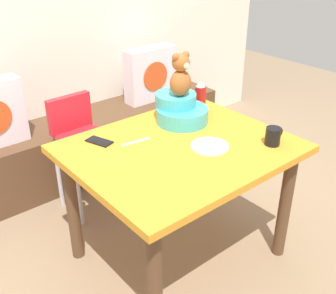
{
  "coord_description": "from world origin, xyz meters",
  "views": [
    {
      "loc": [
        -1.26,
        -1.41,
        1.74
      ],
      "look_at": [
        0.0,
        0.1,
        0.69
      ],
      "focal_mm": 43.77,
      "sensor_mm": 36.0,
      "label": 1
    }
  ],
  "objects_px": {
    "pillow_floral_right": "(150,74)",
    "coffee_mug": "(273,136)",
    "ketchup_bottle": "(200,96)",
    "cell_phone": "(99,141)",
    "infant_seat_teal": "(180,110)",
    "highchair": "(82,140)",
    "dining_table": "(180,164)",
    "dinner_plate_near": "(210,146)",
    "teddy_bear": "(181,76)"
  },
  "relations": [
    {
      "from": "pillow_floral_right",
      "to": "coffee_mug",
      "type": "distance_m",
      "value": 1.54
    },
    {
      "from": "ketchup_bottle",
      "to": "cell_phone",
      "type": "height_order",
      "value": "ketchup_bottle"
    },
    {
      "from": "pillow_floral_right",
      "to": "cell_phone",
      "type": "height_order",
      "value": "pillow_floral_right"
    },
    {
      "from": "infant_seat_teal",
      "to": "highchair",
      "type": "bearing_deg",
      "value": 124.06
    },
    {
      "from": "dining_table",
      "to": "ketchup_bottle",
      "type": "relative_size",
      "value": 6.07
    },
    {
      "from": "cell_phone",
      "to": "ketchup_bottle",
      "type": "bearing_deg",
      "value": -19.66
    },
    {
      "from": "dinner_plate_near",
      "to": "highchair",
      "type": "bearing_deg",
      "value": 106.97
    },
    {
      "from": "dinner_plate_near",
      "to": "coffee_mug",
      "type": "bearing_deg",
      "value": -33.94
    },
    {
      "from": "infant_seat_teal",
      "to": "teddy_bear",
      "type": "height_order",
      "value": "teddy_bear"
    },
    {
      "from": "ketchup_bottle",
      "to": "coffee_mug",
      "type": "distance_m",
      "value": 0.59
    },
    {
      "from": "pillow_floral_right",
      "to": "highchair",
      "type": "relative_size",
      "value": 0.56
    },
    {
      "from": "dining_table",
      "to": "infant_seat_teal",
      "type": "xyz_separation_m",
      "value": [
        0.2,
        0.23,
        0.18
      ]
    },
    {
      "from": "ketchup_bottle",
      "to": "coffee_mug",
      "type": "relative_size",
      "value": 1.54
    },
    {
      "from": "coffee_mug",
      "to": "infant_seat_teal",
      "type": "bearing_deg",
      "value": 108.63
    },
    {
      "from": "highchair",
      "to": "cell_phone",
      "type": "xyz_separation_m",
      "value": [
        -0.14,
        -0.48,
        0.22
      ]
    },
    {
      "from": "coffee_mug",
      "to": "teddy_bear",
      "type": "bearing_deg",
      "value": 108.65
    },
    {
      "from": "highchair",
      "to": "coffee_mug",
      "type": "bearing_deg",
      "value": -63.02
    },
    {
      "from": "dining_table",
      "to": "cell_phone",
      "type": "height_order",
      "value": "cell_phone"
    },
    {
      "from": "teddy_bear",
      "to": "ketchup_bottle",
      "type": "xyz_separation_m",
      "value": [
        0.22,
        0.06,
        -0.19
      ]
    },
    {
      "from": "ketchup_bottle",
      "to": "dinner_plate_near",
      "type": "relative_size",
      "value": 0.92
    },
    {
      "from": "teddy_bear",
      "to": "cell_phone",
      "type": "bearing_deg",
      "value": 172.06
    },
    {
      "from": "pillow_floral_right",
      "to": "dinner_plate_near",
      "type": "relative_size",
      "value": 2.2
    },
    {
      "from": "teddy_bear",
      "to": "dining_table",
      "type": "bearing_deg",
      "value": -130.93
    },
    {
      "from": "infant_seat_teal",
      "to": "dinner_plate_near",
      "type": "xyz_separation_m",
      "value": [
        -0.1,
        -0.35,
        -0.07
      ]
    },
    {
      "from": "ketchup_bottle",
      "to": "dinner_plate_near",
      "type": "distance_m",
      "value": 0.52
    },
    {
      "from": "coffee_mug",
      "to": "pillow_floral_right",
      "type": "bearing_deg",
      "value": 77.33
    },
    {
      "from": "highchair",
      "to": "ketchup_bottle",
      "type": "distance_m",
      "value": 0.82
    },
    {
      "from": "highchair",
      "to": "coffee_mug",
      "type": "relative_size",
      "value": 6.58
    },
    {
      "from": "teddy_bear",
      "to": "coffee_mug",
      "type": "xyz_separation_m",
      "value": [
        0.18,
        -0.53,
        -0.23
      ]
    },
    {
      "from": "infant_seat_teal",
      "to": "teddy_bear",
      "type": "distance_m",
      "value": 0.21
    },
    {
      "from": "infant_seat_teal",
      "to": "coffee_mug",
      "type": "distance_m",
      "value": 0.56
    },
    {
      "from": "infant_seat_teal",
      "to": "coffee_mug",
      "type": "xyz_separation_m",
      "value": [
        0.18,
        -0.53,
        -0.02
      ]
    },
    {
      "from": "pillow_floral_right",
      "to": "dinner_plate_near",
      "type": "height_order",
      "value": "pillow_floral_right"
    },
    {
      "from": "dining_table",
      "to": "cell_phone",
      "type": "xyz_separation_m",
      "value": [
        -0.31,
        0.3,
        0.12
      ]
    },
    {
      "from": "teddy_bear",
      "to": "coffee_mug",
      "type": "bearing_deg",
      "value": -71.35
    },
    {
      "from": "highchair",
      "to": "coffee_mug",
      "type": "height_order",
      "value": "coffee_mug"
    },
    {
      "from": "dining_table",
      "to": "teddy_bear",
      "type": "xyz_separation_m",
      "value": [
        0.2,
        0.23,
        0.39
      ]
    },
    {
      "from": "pillow_floral_right",
      "to": "infant_seat_teal",
      "type": "xyz_separation_m",
      "value": [
        -0.52,
        -0.96,
        0.13
      ]
    },
    {
      "from": "coffee_mug",
      "to": "highchair",
      "type": "bearing_deg",
      "value": 116.98
    },
    {
      "from": "ketchup_bottle",
      "to": "cell_phone",
      "type": "bearing_deg",
      "value": 179.0
    },
    {
      "from": "highchair",
      "to": "teddy_bear",
      "type": "relative_size",
      "value": 3.16
    },
    {
      "from": "ketchup_bottle",
      "to": "cell_phone",
      "type": "xyz_separation_m",
      "value": [
        -0.72,
        0.01,
        -0.08
      ]
    },
    {
      "from": "teddy_bear",
      "to": "ketchup_bottle",
      "type": "bearing_deg",
      "value": 15.06
    },
    {
      "from": "ketchup_bottle",
      "to": "coffee_mug",
      "type": "bearing_deg",
      "value": -93.57
    },
    {
      "from": "teddy_bear",
      "to": "dinner_plate_near",
      "type": "bearing_deg",
      "value": -105.75
    },
    {
      "from": "pillow_floral_right",
      "to": "ketchup_bottle",
      "type": "height_order",
      "value": "ketchup_bottle"
    },
    {
      "from": "highchair",
      "to": "pillow_floral_right",
      "type": "bearing_deg",
      "value": 25.16
    },
    {
      "from": "highchair",
      "to": "dining_table",
      "type": "bearing_deg",
      "value": -77.86
    },
    {
      "from": "pillow_floral_right",
      "to": "teddy_bear",
      "type": "height_order",
      "value": "teddy_bear"
    },
    {
      "from": "pillow_floral_right",
      "to": "teddy_bear",
      "type": "distance_m",
      "value": 1.14
    }
  ]
}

